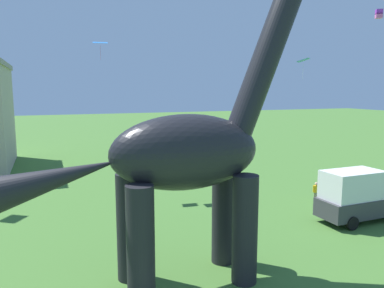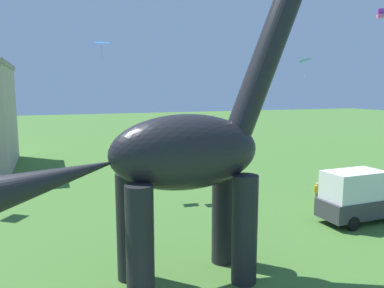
% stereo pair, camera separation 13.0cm
% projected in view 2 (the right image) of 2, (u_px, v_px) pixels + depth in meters
% --- Properties ---
extents(dinosaur_sculpture, '(14.61, 3.10, 15.28)m').
position_uv_depth(dinosaur_sculpture, '(184.00, 152.00, 15.16)').
color(dinosaur_sculpture, black).
rests_on(dinosaur_sculpture, ground_plane).
extents(parked_box_truck, '(5.64, 2.38, 3.20)m').
position_uv_depth(parked_box_truck, '(362.00, 195.00, 22.89)').
color(parked_box_truck, '#38383D').
rests_on(parked_box_truck, ground_plane).
extents(person_near_flyer, '(0.55, 0.24, 1.46)m').
position_uv_depth(person_near_flyer, '(317.00, 190.00, 26.85)').
color(person_near_flyer, '#6B6056').
rests_on(person_near_flyer, ground_plane).
extents(kite_apex, '(0.64, 0.83, 0.13)m').
position_uv_depth(kite_apex, '(174.00, 140.00, 26.72)').
color(kite_apex, '#19B2B7').
extents(kite_trailing, '(0.56, 0.56, 0.57)m').
position_uv_depth(kite_trailing, '(381.00, 14.00, 24.90)').
color(kite_trailing, purple).
extents(kite_mid_right, '(1.16, 0.91, 1.34)m').
position_uv_depth(kite_mid_right, '(102.00, 43.00, 27.61)').
color(kite_mid_right, '#287AE5').
extents(kite_drifting, '(1.69, 1.68, 1.74)m').
position_uv_depth(kite_drifting, '(305.00, 60.00, 32.38)').
color(kite_drifting, '#287AE5').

